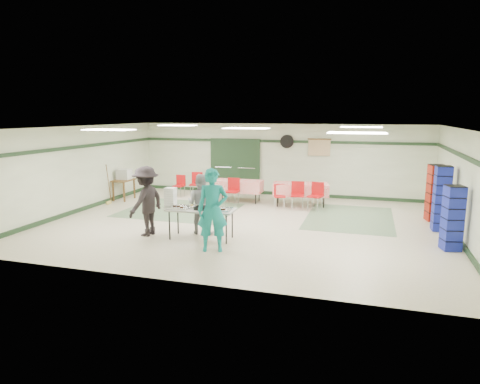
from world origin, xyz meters
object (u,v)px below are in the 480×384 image
(dining_table_b, at_px, (238,186))
(chair_loose_a, at_px, (197,182))
(volunteer_grey, at_px, (201,204))
(broom, at_px, (109,184))
(chair_c, at_px, (316,193))
(crate_stack_blue_b, at_px, (453,218))
(volunteer_teal, at_px, (213,210))
(crate_stack_red, at_px, (435,193))
(dining_table_a, at_px, (301,189))
(office_printer, at_px, (124,174))
(chair_a, at_px, (298,192))
(printer_table, at_px, (124,182))
(chair_b, at_px, (280,194))
(chair_loose_b, at_px, (180,183))
(chair_d, at_px, (233,189))
(volunteer_dark, at_px, (146,201))
(crate_stack_blue_a, at_px, (442,199))
(serving_table, at_px, (201,211))

(dining_table_b, xyz_separation_m, chair_loose_a, (-1.80, 0.49, -0.01))
(volunteer_grey, height_order, broom, volunteer_grey)
(chair_c, xyz_separation_m, crate_stack_blue_b, (3.45, -3.24, 0.19))
(volunteer_teal, xyz_separation_m, volunteer_grey, (-0.80, 1.26, -0.16))
(chair_loose_a, xyz_separation_m, crate_stack_red, (8.04, -1.46, 0.27))
(volunteer_teal, distance_m, dining_table_a, 5.55)
(office_printer, bearing_deg, chair_a, -0.35)
(chair_loose_a, distance_m, crate_stack_red, 8.18)
(printer_table, bearing_deg, crate_stack_blue_b, -16.62)
(volunteer_teal, height_order, chair_loose_a, volunteer_teal)
(volunteer_grey, xyz_separation_m, chair_b, (1.33, 3.59, -0.30))
(crate_stack_red, bearing_deg, chair_b, 175.11)
(chair_loose_b, bearing_deg, broom, -128.33)
(chair_d, relative_size, office_printer, 2.01)
(chair_a, bearing_deg, volunteer_dark, -135.17)
(broom, bearing_deg, dining_table_b, 26.70)
(office_printer, distance_m, broom, 0.89)
(volunteer_grey, xyz_separation_m, volunteer_dark, (-1.26, -0.56, 0.11))
(crate_stack_red, bearing_deg, chair_d, 176.23)
(chair_c, relative_size, crate_stack_blue_b, 0.61)
(volunteer_dark, bearing_deg, chair_c, 148.21)
(chair_b, relative_size, crate_stack_blue_a, 0.45)
(volunteer_dark, distance_m, chair_d, 4.29)
(chair_a, height_order, crate_stack_red, crate_stack_red)
(office_printer, bearing_deg, serving_table, -42.89)
(printer_table, height_order, office_printer, office_printer)
(volunteer_grey, distance_m, chair_b, 3.84)
(dining_table_a, xyz_separation_m, chair_a, (-0.01, -0.56, -0.02))
(chair_a, distance_m, chair_loose_b, 4.66)
(volunteer_dark, bearing_deg, chair_a, 153.13)
(dining_table_a, height_order, chair_c, chair_c)
(office_printer, bearing_deg, printer_table, -92.82)
(chair_d, bearing_deg, volunteer_teal, -75.20)
(volunteer_teal, bearing_deg, chair_b, 65.23)
(volunteer_dark, distance_m, chair_b, 4.91)
(crate_stack_red, relative_size, broom, 1.21)
(volunteer_grey, distance_m, dining_table_a, 4.60)
(dining_table_a, relative_size, chair_loose_b, 2.41)
(chair_c, bearing_deg, serving_table, -103.30)
(chair_b, height_order, chair_d, chair_d)
(volunteer_teal, bearing_deg, crate_stack_blue_a, 14.14)
(volunteer_teal, bearing_deg, chair_c, 51.85)
(volunteer_grey, distance_m, chair_d, 3.62)
(crate_stack_blue_a, bearing_deg, chair_c, 155.92)
(chair_d, distance_m, office_printer, 4.05)
(chair_b, bearing_deg, crate_stack_blue_b, -49.66)
(chair_loose_b, bearing_deg, crate_stack_blue_a, -12.20)
(chair_c, relative_size, chair_loose_a, 1.00)
(crate_stack_red, bearing_deg, chair_loose_a, 169.70)
(crate_stack_blue_b, relative_size, office_printer, 3.29)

